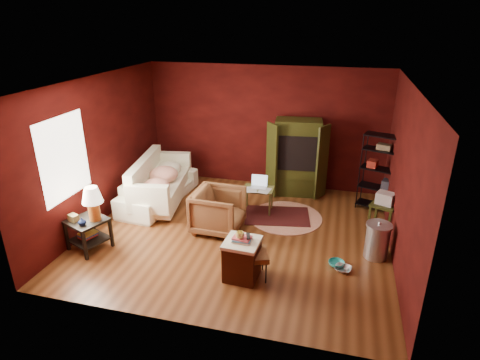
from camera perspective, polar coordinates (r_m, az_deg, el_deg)
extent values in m
cube|color=brown|center=(7.64, -0.38, -7.57)|extent=(5.50, 5.00, 0.02)
cube|color=white|center=(6.69, -0.44, 13.82)|extent=(5.50, 5.00, 0.02)
cube|color=#450C09|center=(9.38, 3.57, 7.52)|extent=(5.50, 0.02, 2.80)
cube|color=#450C09|center=(4.88, -8.06, -7.49)|extent=(5.50, 0.02, 2.80)
cube|color=#450C09|center=(8.16, -19.54, 3.94)|extent=(0.02, 5.00, 2.80)
cube|color=#450C09|center=(6.91, 22.30, 0.25)|extent=(0.02, 5.00, 2.80)
cube|color=white|center=(7.32, -23.74, 2.90)|extent=(0.02, 1.20, 1.40)
imported|color=white|center=(8.84, -11.54, -0.52)|extent=(0.84, 2.25, 0.86)
imported|color=black|center=(7.53, -3.11, -4.10)|extent=(0.85, 0.91, 0.90)
imported|color=silver|center=(6.75, 14.53, -11.45)|extent=(0.27, 0.12, 0.26)
imported|color=#26B2AC|center=(6.84, 13.61, -10.88)|extent=(0.27, 0.14, 0.26)
imported|color=#0C173C|center=(7.21, -21.56, -5.52)|extent=(0.15, 0.16, 0.13)
imported|color=#EBD873|center=(6.03, -0.02, -7.74)|extent=(0.16, 0.14, 0.13)
cube|color=black|center=(7.40, -20.97, -5.45)|extent=(0.76, 0.76, 0.04)
cube|color=black|center=(7.57, -20.59, -7.87)|extent=(0.71, 0.71, 0.03)
cube|color=black|center=(7.61, -23.45, -7.31)|extent=(0.06, 0.06, 0.55)
cube|color=black|center=(7.21, -21.22, -8.68)|extent=(0.06, 0.06, 0.55)
cube|color=black|center=(7.84, -20.20, -5.89)|extent=(0.06, 0.06, 0.55)
cube|color=black|center=(7.45, -17.87, -7.13)|extent=(0.06, 0.06, 0.55)
cylinder|color=orange|center=(7.27, -20.02, -4.16)|extent=(0.25, 0.25, 0.33)
cone|color=#F2E5C6|center=(7.15, -20.34, -1.99)|extent=(0.46, 0.46, 0.27)
cube|color=#8F864E|center=(7.42, -22.61, -4.98)|extent=(0.21, 0.17, 0.12)
cube|color=#D03F34|center=(7.58, -20.84, -7.46)|extent=(0.30, 0.33, 0.03)
cube|color=#3476D0|center=(7.56, -20.84, -7.26)|extent=(0.30, 0.33, 0.03)
cube|color=#EADB4E|center=(7.54, -20.83, -7.06)|extent=(0.30, 0.33, 0.03)
cube|color=white|center=(8.88, -10.95, -1.33)|extent=(1.14, 2.09, 0.42)
cube|color=white|center=(8.88, -13.35, 0.43)|extent=(0.50, 1.99, 0.84)
cube|color=white|center=(7.92, -12.98, -2.70)|extent=(0.85, 0.32, 0.57)
cube|color=white|center=(9.68, -9.49, 2.28)|extent=(0.85, 0.32, 0.57)
ellipsoid|color=#E94820|center=(8.23, -11.83, -0.83)|extent=(0.62, 0.62, 0.29)
ellipsoid|color=#E94820|center=(8.73, -10.79, 0.79)|extent=(0.69, 0.69, 0.33)
ellipsoid|color=white|center=(9.21, -9.92, 1.74)|extent=(0.58, 0.58, 0.27)
cube|color=#471F10|center=(6.31, 0.28, -11.41)|extent=(0.52, 0.52, 0.59)
cube|color=white|center=(6.14, 0.29, -8.90)|extent=(0.56, 0.56, 0.05)
cube|color=beige|center=(6.12, 0.29, -8.58)|extent=(0.30, 0.24, 0.02)
cube|color=#5393C1|center=(6.11, 0.29, -8.39)|extent=(0.28, 0.22, 0.02)
cube|color=#DD535E|center=(6.09, 0.29, -8.19)|extent=(0.29, 0.24, 0.02)
cube|color=black|center=(6.09, 1.18, -7.98)|extent=(0.10, 0.18, 0.02)
cube|color=black|center=(6.25, 1.90, -10.59)|extent=(0.56, 0.56, 0.09)
cube|color=black|center=(6.28, 1.89, -11.01)|extent=(0.51, 0.51, 0.02)
cylinder|color=black|center=(6.22, 0.42, -13.29)|extent=(0.03, 0.03, 0.36)
cylinder|color=black|center=(6.26, 3.71, -13.09)|extent=(0.03, 0.03, 0.36)
cylinder|color=black|center=(6.51, 0.11, -11.49)|extent=(0.03, 0.03, 0.36)
cylinder|color=black|center=(6.54, 3.24, -11.31)|extent=(0.03, 0.03, 0.36)
cylinder|color=beige|center=(8.23, 6.46, -5.27)|extent=(1.53, 1.53, 0.01)
cube|color=#531616|center=(8.24, 5.32, -5.08)|extent=(1.41, 1.07, 0.01)
cube|color=brown|center=(8.21, 2.61, -1.29)|extent=(0.63, 0.46, 0.03)
cylinder|color=brown|center=(8.20, 0.55, -3.24)|extent=(0.04, 0.04, 0.51)
cylinder|color=brown|center=(8.12, 4.23, -3.57)|extent=(0.04, 0.04, 0.51)
cylinder|color=brown|center=(8.51, 1.01, -2.25)|extent=(0.04, 0.04, 0.51)
cylinder|color=brown|center=(8.44, 4.56, -2.56)|extent=(0.04, 0.04, 0.51)
cube|color=silver|center=(8.23, 2.65, -1.05)|extent=(0.34, 0.24, 0.02)
cube|color=silver|center=(8.28, 2.79, -0.02)|extent=(0.33, 0.08, 0.22)
cube|color=#BBBBB5|center=(8.13, 1.64, -1.39)|extent=(0.28, 0.35, 0.00)
cube|color=#BBBBB5|center=(8.10, 3.51, -1.51)|extent=(0.25, 0.33, 0.00)
cube|color=#32350F|center=(9.05, 8.09, 3.20)|extent=(1.05, 0.65, 1.72)
cube|color=black|center=(8.90, 8.15, 4.11)|extent=(0.85, 0.49, 0.77)
cube|color=#32350F|center=(8.82, 4.53, 2.85)|extent=(0.30, 0.34, 1.63)
cube|color=#32350F|center=(8.82, 11.60, 2.45)|extent=(0.24, 0.38, 1.63)
cube|color=#2E3034|center=(8.97, 8.12, 3.65)|extent=(0.61, 0.51, 0.47)
cube|color=black|center=(8.76, 8.09, 3.17)|extent=(0.45, 0.06, 0.36)
cube|color=#32350F|center=(9.16, 7.94, 0.43)|extent=(0.86, 0.54, 0.05)
cylinder|color=black|center=(8.61, 16.64, 1.07)|extent=(0.03, 0.03, 1.62)
cylinder|color=black|center=(8.46, 21.52, 0.04)|extent=(0.03, 0.03, 1.62)
cylinder|color=black|center=(8.90, 17.25, 1.71)|extent=(0.03, 0.03, 1.62)
cylinder|color=black|center=(8.76, 21.98, 0.72)|extent=(0.03, 0.03, 1.62)
cube|color=black|center=(8.95, 18.75, -3.40)|extent=(0.86, 0.57, 0.02)
cube|color=black|center=(8.79, 19.07, -1.02)|extent=(0.86, 0.57, 0.02)
cube|color=black|center=(8.64, 19.41, 1.45)|extent=(0.86, 0.57, 0.02)
cube|color=black|center=(8.51, 19.76, 4.00)|extent=(0.86, 0.57, 0.02)
cube|color=black|center=(8.43, 20.02, 5.92)|extent=(0.86, 0.57, 0.02)
cube|color=maroon|center=(8.65, 18.34, 2.25)|extent=(0.24, 0.27, 0.14)
cube|color=#31303C|center=(8.72, 20.30, -0.61)|extent=(0.28, 0.28, 0.18)
cube|color=#786448|center=(8.49, 19.82, 4.46)|extent=(0.31, 0.26, 0.11)
cube|color=#32350F|center=(7.75, 19.84, -3.32)|extent=(0.56, 0.56, 0.04)
cube|color=#32350F|center=(7.78, 17.86, -5.51)|extent=(0.06, 0.06, 0.62)
cube|color=#32350F|center=(7.69, 20.38, -6.21)|extent=(0.06, 0.06, 0.62)
cube|color=#32350F|center=(8.09, 18.77, -4.52)|extent=(0.06, 0.06, 0.62)
cube|color=#32350F|center=(8.00, 21.20, -5.17)|extent=(0.06, 0.06, 0.62)
cube|color=silver|center=(7.70, 19.97, -2.46)|extent=(0.37, 0.33, 0.21)
cylinder|color=silver|center=(7.17, 18.90, -8.30)|extent=(0.51, 0.51, 0.58)
cylinder|color=silver|center=(7.03, 19.22, -6.11)|extent=(0.56, 0.56, 0.04)
sphere|color=silver|center=(7.01, 19.26, -5.83)|extent=(0.08, 0.08, 0.06)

